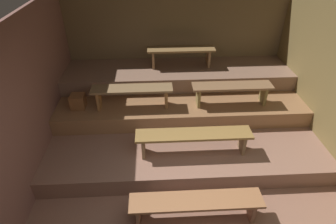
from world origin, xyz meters
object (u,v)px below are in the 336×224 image
Objects in this scene: wooden_crate_middle at (78,101)px; bench_middle_left at (132,92)px; bench_floor_center at (196,203)px; bench_lower_center at (194,137)px; bench_upper_center at (181,52)px; bench_middle_right at (232,89)px.

bench_middle_left is at bearing -1.63° from wooden_crate_middle.
bench_floor_center is at bearing -46.78° from wooden_crate_middle.
bench_floor_center is 1.11m from bench_lower_center.
bench_upper_center reaches higher than wooden_crate_middle.
bench_upper_center reaches higher than bench_lower_center.
wooden_crate_middle is (-2.04, -1.06, -0.51)m from bench_upper_center.
bench_lower_center is 1.26× the size of bench_middle_left.
bench_middle_right is at bearing -0.58° from wooden_crate_middle.
bench_middle_right is 5.77× the size of wooden_crate_middle.
wooden_crate_middle is at bearing 153.39° from bench_lower_center.
bench_floor_center is at bearing -114.56° from bench_middle_right.
bench_middle_right is (1.88, 0.00, 0.00)m from bench_middle_left.
bench_floor_center is 2.35m from bench_middle_right.
bench_lower_center is at bearing -130.07° from bench_middle_right.
bench_floor_center is at bearing -95.28° from bench_lower_center.
wooden_crate_middle is at bearing 179.42° from bench_middle_right.
bench_upper_center reaches higher than bench_middle_right.
bench_floor_center is 1.23× the size of bench_middle_left.
bench_middle_right is 1.05× the size of bench_upper_center.
bench_middle_right is at bearing 49.93° from bench_lower_center.
bench_upper_center is (-0.02, 2.09, 0.62)m from bench_lower_center.
bench_middle_left is 1.05m from wooden_crate_middle.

